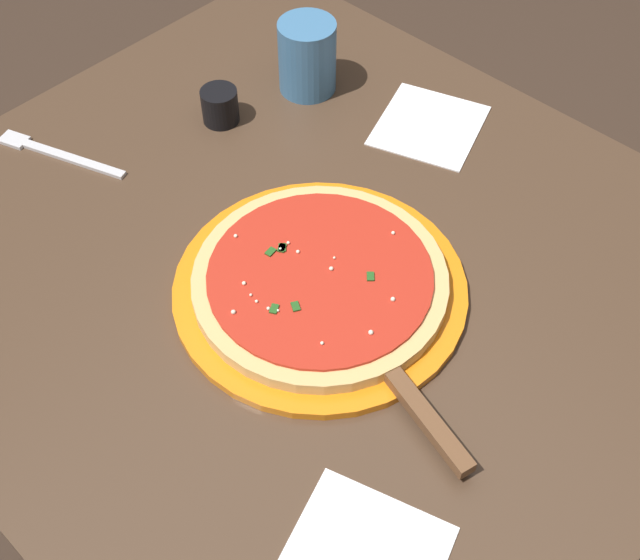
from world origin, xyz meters
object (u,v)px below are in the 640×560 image
object	(u,v)px
pizza	(320,280)
cup_small_sauce	(220,106)
fork	(54,153)
pizza_server	(403,389)
cup_tall_drink	(307,57)
serving_plate	(320,288)
napkin_folded_right	(429,125)

from	to	relation	value
pizza	cup_small_sauce	xyz separation A→B (m)	(-0.30, 0.12, 0.00)
cup_small_sauce	fork	bearing A→B (deg)	-118.45
pizza_server	cup_tall_drink	bearing A→B (deg)	144.62
pizza	pizza_server	world-z (taller)	pizza
serving_plate	pizza	distance (m)	0.01
cup_tall_drink	napkin_folded_right	xyz separation A→B (m)	(0.18, 0.05, -0.05)
cup_small_sauce	fork	world-z (taller)	cup_small_sauce
fork	cup_small_sauce	bearing A→B (deg)	61.55
cup_tall_drink	pizza_server	bearing A→B (deg)	-35.38
pizza_server	cup_tall_drink	distance (m)	0.51
pizza_server	napkin_folded_right	bearing A→B (deg)	124.79
serving_plate	napkin_folded_right	size ratio (longest dim) A/B	2.32
cup_tall_drink	cup_small_sauce	size ratio (longest dim) A/B	2.05
pizza_server	fork	bearing A→B (deg)	-177.09
fork	napkin_folded_right	bearing A→B (deg)	49.93
serving_plate	fork	xyz separation A→B (m)	(-0.40, -0.07, -0.00)
cup_tall_drink	cup_small_sauce	world-z (taller)	cup_tall_drink
napkin_folded_right	pizza	bearing A→B (deg)	-73.91
pizza_server	fork	xyz separation A→B (m)	(-0.56, -0.03, -0.01)
cup_small_sauce	pizza_server	bearing A→B (deg)	-20.17
napkin_folded_right	cup_small_sauce	bearing A→B (deg)	-139.28
napkin_folded_right	fork	distance (m)	0.49
pizza	pizza_server	xyz separation A→B (m)	(0.15, -0.04, -0.00)
pizza	napkin_folded_right	distance (m)	0.32
fork	pizza_server	bearing A→B (deg)	2.91
pizza	fork	xyz separation A→B (m)	(-0.40, -0.07, -0.02)
serving_plate	pizza	size ratio (longest dim) A/B	1.16
napkin_folded_right	cup_tall_drink	bearing A→B (deg)	-163.60
serving_plate	fork	bearing A→B (deg)	-170.03
serving_plate	cup_small_sauce	world-z (taller)	cup_small_sauce
serving_plate	cup_tall_drink	world-z (taller)	cup_tall_drink
serving_plate	pizza	xyz separation A→B (m)	(-0.00, -0.00, 0.01)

